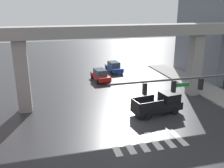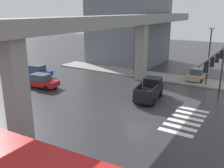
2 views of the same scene
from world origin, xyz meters
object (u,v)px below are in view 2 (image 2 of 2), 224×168
object	(u,v)px
street_lamp_near_corner	(210,50)
sedan_red	(41,81)
sedan_blue	(37,71)
traffic_signal_mast	(217,62)
street_lamp_mid_block	(135,44)
pickup_truck	(150,90)
sedan_tan	(198,74)

from	to	relation	value
street_lamp_near_corner	sedan_red	bearing A→B (deg)	123.53
sedan_blue	traffic_signal_mast	distance (m)	23.97
street_lamp_mid_block	pickup_truck	bearing A→B (deg)	-143.21
sedan_red	street_lamp_mid_block	xyz separation A→B (m)	(11.30, -6.96, 3.70)
sedan_tan	sedan_red	distance (m)	20.53
traffic_signal_mast	street_lamp_mid_block	size ratio (longest dim) A/B	1.50
sedan_tan	street_lamp_mid_block	size ratio (longest dim) A/B	0.60
pickup_truck	street_lamp_near_corner	xyz separation A→B (m)	(8.01, -4.11, 3.57)
pickup_truck	sedan_blue	size ratio (longest dim) A/B	1.20
sedan_tan	street_lamp_mid_block	distance (m)	9.53
sedan_tan	sedan_blue	xyz separation A→B (m)	(-10.22, 19.84, 0.00)
street_lamp_mid_block	sedan_red	bearing A→B (deg)	148.38
sedan_blue	street_lamp_mid_block	world-z (taller)	street_lamp_mid_block
sedan_tan	street_lamp_near_corner	xyz separation A→B (m)	(-2.21, -1.60, 3.70)
sedan_tan	pickup_truck	bearing A→B (deg)	166.20
sedan_blue	street_lamp_near_corner	distance (m)	23.19
sedan_tan	traffic_signal_mast	world-z (taller)	traffic_signal_mast
pickup_truck	traffic_signal_mast	size ratio (longest dim) A/B	0.49
sedan_red	traffic_signal_mast	xyz separation A→B (m)	(3.43, -19.28, 3.83)
sedan_tan	traffic_signal_mast	distance (m)	11.44
pickup_truck	sedan_blue	world-z (taller)	pickup_truck
sedan_red	sedan_blue	bearing A→B (deg)	53.06
sedan_tan	street_lamp_mid_block	bearing A→B (deg)	104.56
traffic_signal_mast	street_lamp_near_corner	xyz separation A→B (m)	(7.87, 2.22, -0.12)
pickup_truck	street_lamp_mid_block	xyz separation A→B (m)	(8.01, 5.99, 3.57)
street_lamp_mid_block	sedan_blue	bearing A→B (deg)	125.24
sedan_blue	street_lamp_mid_block	bearing A→B (deg)	-54.76
sedan_blue	street_lamp_mid_block	size ratio (longest dim) A/B	0.61
sedan_red	traffic_signal_mast	size ratio (longest dim) A/B	0.41
sedan_tan	traffic_signal_mast	xyz separation A→B (m)	(-10.08, -3.82, 3.83)
traffic_signal_mast	street_lamp_near_corner	bearing A→B (deg)	15.74
sedan_red	pickup_truck	bearing A→B (deg)	-75.70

